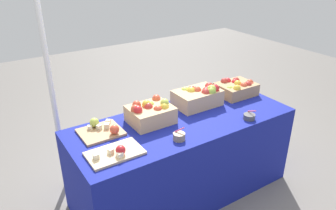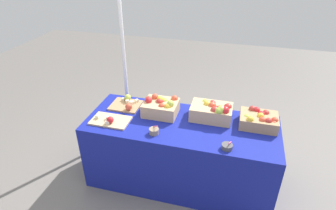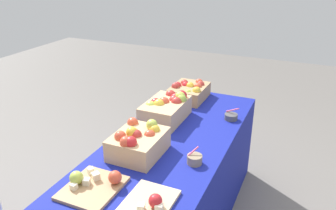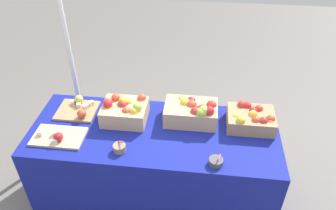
{
  "view_description": "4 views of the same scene",
  "coord_description": "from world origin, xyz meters",
  "views": [
    {
      "loc": [
        -1.41,
        -1.94,
        2.02
      ],
      "look_at": [
        -0.16,
        -0.02,
        0.93
      ],
      "focal_mm": 35.03,
      "sensor_mm": 36.0,
      "label": 1
    },
    {
      "loc": [
        0.47,
        -2.27,
        2.29
      ],
      "look_at": [
        -0.15,
        0.07,
        0.88
      ],
      "focal_mm": 30.07,
      "sensor_mm": 36.0,
      "label": 2
    },
    {
      "loc": [
        -1.84,
        -0.79,
        1.86
      ],
      "look_at": [
        0.06,
        0.05,
        0.96
      ],
      "focal_mm": 36.47,
      "sensor_mm": 36.0,
      "label": 3
    },
    {
      "loc": [
        0.33,
        -1.86,
        2.4
      ],
      "look_at": [
        0.11,
        -0.03,
        1.02
      ],
      "focal_mm": 35.2,
      "sensor_mm": 36.0,
      "label": 4
    }
  ],
  "objects": [
    {
      "name": "cutting_board_back",
      "position": [
        -0.65,
        0.17,
        0.77
      ],
      "size": [
        0.32,
        0.28,
        0.09
      ],
      "color": "tan",
      "rests_on": "table"
    },
    {
      "name": "sample_bowl_mid",
      "position": [
        -0.21,
        -0.24,
        0.77
      ],
      "size": [
        0.09,
        0.09,
        0.1
      ],
      "color": "gray",
      "rests_on": "table"
    },
    {
      "name": "sample_bowl_near",
      "position": [
        0.47,
        -0.29,
        0.76
      ],
      "size": [
        0.1,
        0.1,
        0.1
      ],
      "color": "#4C4C51",
      "rests_on": "table"
    },
    {
      "name": "apple_crate_left",
      "position": [
        0.73,
        0.15,
        0.81
      ],
      "size": [
        0.35,
        0.28,
        0.15
      ],
      "color": "tan",
      "rests_on": "table"
    },
    {
      "name": "cutting_board_front",
      "position": [
        -0.69,
        -0.17,
        0.76
      ],
      "size": [
        0.38,
        0.23,
        0.09
      ],
      "color": "#D1B284",
      "rests_on": "table"
    },
    {
      "name": "ground_plane",
      "position": [
        0.0,
        0.0,
        0.0
      ],
      "size": [
        10.0,
        10.0,
        0.0
      ],
      "primitive_type": "plane",
      "color": "slate"
    },
    {
      "name": "apple_crate_right",
      "position": [
        -0.24,
        0.12,
        0.82
      ],
      "size": [
        0.34,
        0.28,
        0.19
      ],
      "color": "tan",
      "rests_on": "table"
    },
    {
      "name": "apple_crate_middle",
      "position": [
        0.28,
        0.16,
        0.83
      ],
      "size": [
        0.41,
        0.27,
        0.2
      ],
      "color": "tan",
      "rests_on": "table"
    },
    {
      "name": "table",
      "position": [
        0.0,
        0.0,
        0.37
      ],
      "size": [
        1.9,
        0.76,
        0.74
      ],
      "primitive_type": "cube",
      "color": "navy",
      "rests_on": "ground_plane"
    },
    {
      "name": "tent_pole",
      "position": [
        -0.86,
        0.67,
        0.99
      ],
      "size": [
        0.04,
        0.04,
        1.99
      ],
      "primitive_type": "cylinder",
      "color": "white",
      "rests_on": "ground_plane"
    }
  ]
}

